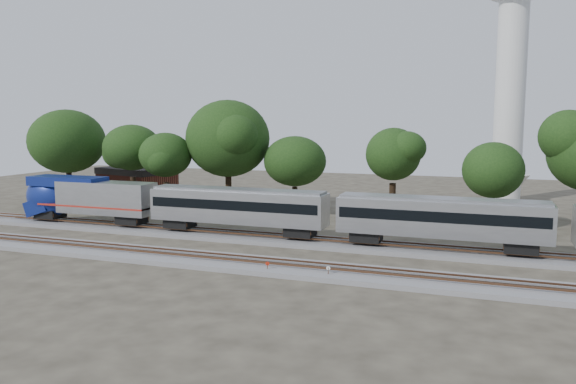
{
  "coord_description": "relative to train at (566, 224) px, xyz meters",
  "views": [
    {
      "loc": [
        20.38,
        -45.59,
        12.04
      ],
      "look_at": [
        2.07,
        5.0,
        5.18
      ],
      "focal_mm": 35.0,
      "sensor_mm": 36.0,
      "label": 1
    }
  ],
  "objects": [
    {
      "name": "track_near",
      "position": [
        -26.62,
        -10.0,
        -3.19
      ],
      "size": [
        160.0,
        5.0,
        0.73
      ],
      "color": "slate",
      "rests_on": "ground"
    },
    {
      "name": "switch_stand_red",
      "position": [
        -22.46,
        -11.54,
        -2.77
      ],
      "size": [
        0.31,
        0.06,
        0.99
      ],
      "rotation": [
        0.0,
        0.0,
        0.09
      ],
      "color": "#512D19",
      "rests_on": "ground"
    },
    {
      "name": "switch_stand_white",
      "position": [
        -17.54,
        -11.3,
        -2.75
      ],
      "size": [
        0.32,
        0.08,
        1.01
      ],
      "rotation": [
        0.0,
        0.0,
        0.16
      ],
      "color": "#512D19",
      "rests_on": "ground"
    },
    {
      "name": "train",
      "position": [
        0.0,
        0.0,
        0.0
      ],
      "size": [
        117.33,
        3.36,
        4.95
      ],
      "color": "silver",
      "rests_on": "ground"
    },
    {
      "name": "tree_6",
      "position": [
        -5.93,
        12.76,
        3.31
      ],
      "size": [
        6.84,
        6.84,
        9.65
      ],
      "color": "black",
      "rests_on": "ground"
    },
    {
      "name": "tree_5",
      "position": [
        -17.65,
        18.53,
        4.48
      ],
      "size": [
        8.03,
        8.03,
        11.32
      ],
      "color": "black",
      "rests_on": "ground"
    },
    {
      "name": "tree_0",
      "position": [
        -61.62,
        11.38,
        5.78
      ],
      "size": [
        9.34,
        9.34,
        13.17
      ],
      "color": "black",
      "rests_on": "ground"
    },
    {
      "name": "tree_4",
      "position": [
        -29.3,
        14.66,
        3.58
      ],
      "size": [
        7.11,
        7.11,
        10.02
      ],
      "color": "black",
      "rests_on": "ground"
    },
    {
      "name": "tree_2",
      "position": [
        -45.5,
        10.7,
        4.26
      ],
      "size": [
        7.81,
        7.81,
        11.01
      ],
      "color": "black",
      "rests_on": "ground"
    },
    {
      "name": "track_far",
      "position": [
        -26.62,
        -0.0,
        -3.19
      ],
      "size": [
        160.0,
        5.0,
        0.73
      ],
      "color": "slate",
      "rests_on": "ground"
    },
    {
      "name": "switch_lever",
      "position": [
        -18.34,
        -12.08,
        -3.25
      ],
      "size": [
        0.57,
        0.46,
        0.3
      ],
      "primitive_type": "cube",
      "rotation": [
        0.0,
        0.0,
        -0.35
      ],
      "color": "#512D19",
      "rests_on": "ground"
    },
    {
      "name": "ground",
      "position": [
        -26.62,
        -6.0,
        -3.4
      ],
      "size": [
        160.0,
        160.0,
        0.0
      ],
      "primitive_type": "plane",
      "color": "#383328",
      "rests_on": "ground"
    },
    {
      "name": "tree_1",
      "position": [
        -51.33,
        11.78,
        5.07
      ],
      "size": [
        8.62,
        8.62,
        12.15
      ],
      "color": "black",
      "rests_on": "ground"
    },
    {
      "name": "brick_building",
      "position": [
        -56.43,
        19.98,
        -0.86
      ],
      "size": [
        11.99,
        9.76,
        5.04
      ],
      "rotation": [
        0.0,
        0.0,
        -0.25
      ],
      "color": "maroon",
      "rests_on": "ground"
    },
    {
      "name": "tree_3",
      "position": [
        -38.42,
        14.4,
        6.32
      ],
      "size": [
        9.89,
        9.89,
        13.94
      ],
      "color": "black",
      "rests_on": "ground"
    }
  ]
}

